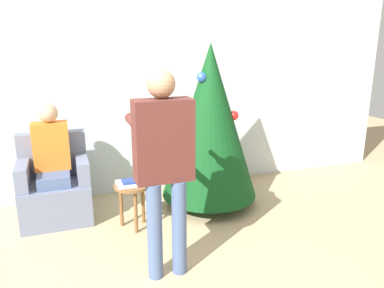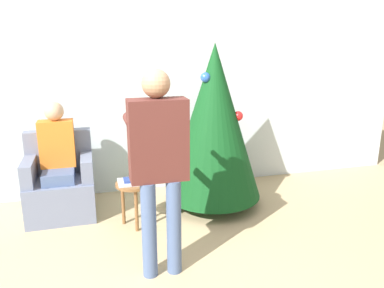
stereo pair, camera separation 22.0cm
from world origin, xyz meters
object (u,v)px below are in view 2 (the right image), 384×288
(christmas_tree, at_px, (214,122))
(side_stool, at_px, (134,190))
(person_seated, at_px, (58,156))
(person_standing, at_px, (159,156))
(armchair, at_px, (61,185))

(christmas_tree, bearing_deg, side_stool, -163.35)
(person_seated, relative_size, person_standing, 0.75)
(christmas_tree, relative_size, person_standing, 1.11)
(person_seated, distance_m, side_stool, 0.92)
(person_standing, xyz_separation_m, side_stool, (-0.11, 0.84, -0.61))
(christmas_tree, height_order, person_seated, christmas_tree)
(person_standing, relative_size, side_stool, 3.51)
(armchair, distance_m, person_standing, 1.71)
(christmas_tree, distance_m, person_seated, 1.72)
(armchair, bearing_deg, side_stool, -33.32)
(person_seated, distance_m, person_standing, 1.59)
(person_seated, bearing_deg, side_stool, -32.21)
(christmas_tree, distance_m, armchair, 1.82)
(side_stool, bearing_deg, person_seated, 147.79)
(christmas_tree, bearing_deg, armchair, 173.03)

